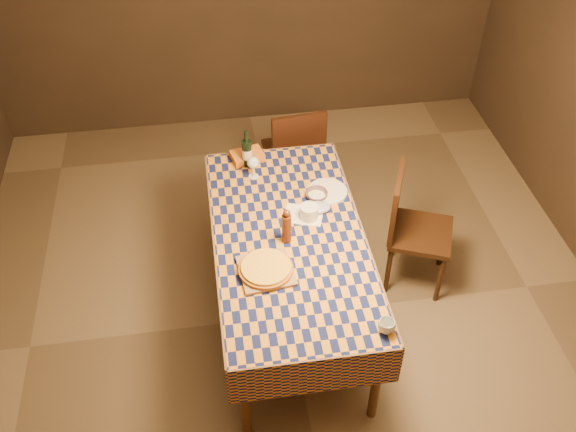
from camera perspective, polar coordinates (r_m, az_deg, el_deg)
The scene contains 16 objects.
room at distance 3.58m, azimuth 0.12°, elevation 4.77°, with size 5.00×5.10×2.70m.
dining_table at distance 4.02m, azimuth 0.11°, elevation -2.64°, with size 0.94×1.84×0.77m.
cutting_board at distance 3.76m, azimuth -1.97°, elevation -4.90°, with size 0.30×0.30×0.02m, color #997048.
pizza at distance 3.74m, azimuth -1.98°, elevation -4.64°, with size 0.37×0.37×0.03m.
pepper_mill at distance 3.86m, azimuth -0.12°, elevation -0.96°, with size 0.08×0.08×0.25m.
bowl at distance 4.23m, azimuth 2.55°, elevation 1.89°, with size 0.15×0.15×0.05m, color #5D444E.
wine_glass at distance 4.34m, azimuth -3.12°, elevation 4.69°, with size 0.09×0.09×0.16m.
wine_bottle at distance 4.45m, azimuth -3.67°, elevation 5.64°, with size 0.09×0.09×0.28m.
deli_tub at distance 4.06m, azimuth 1.90°, elevation 0.32°, with size 0.12×0.12×0.10m, color white.
takeout_container at distance 4.55m, azimuth -3.64°, elevation 5.34°, with size 0.22×0.15×0.05m, color orange.
white_plate at distance 4.28m, azimuth 3.52°, elevation 2.19°, with size 0.27×0.27×0.02m, color white.
tumbler at distance 3.50m, azimuth 8.75°, elevation -9.66°, with size 0.09×0.09×0.07m, color silver.
flour_patch at distance 4.11m, azimuth 1.40°, elevation 0.12°, with size 0.24×0.19×0.00m, color white.
flour_bag at distance 4.14m, azimuth 2.75°, elevation 0.77°, with size 0.15×0.12×0.05m, color #A8B5D7.
chair_far at distance 5.05m, azimuth 0.65°, elevation 5.78°, with size 0.46×0.47×0.93m.
chair_right at distance 4.49m, azimuth 10.79°, elevation -0.67°, with size 0.55×0.55×0.93m.
Camera 1 is at (-0.44, -2.80, 3.55)m, focal length 40.00 mm.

